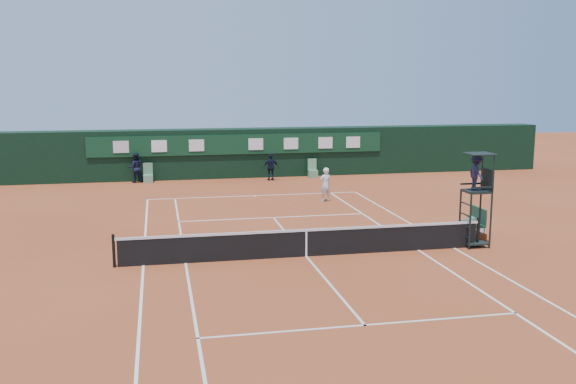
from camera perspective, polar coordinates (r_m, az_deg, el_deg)
The scene contains 14 objects.
ground at distance 22.21m, azimuth 1.62°, elevation -5.75°, with size 90.00×90.00×0.00m, color #AA4C28.
court_lines at distance 22.21m, azimuth 1.62°, elevation -5.74°, with size 11.05×23.85×0.01m.
tennis_net at distance 22.08m, azimuth 1.63°, elevation -4.48°, with size 12.90×0.10×1.10m.
back_wall at distance 40.10m, azimuth -4.48°, elevation 3.51°, with size 40.00×1.65×3.00m.
linesman_chair_left at distance 38.72m, azimuth -12.32°, elevation 1.30°, with size 0.55×0.50×1.15m.
linesman_chair_right at distance 39.84m, azimuth 2.21°, elevation 1.76°, with size 0.55×0.50×1.15m.
umpire_chair at distance 24.02m, azimuth 16.44°, elevation 1.05°, with size 0.96×0.95×3.42m.
player_bench at distance 26.09m, azimuth 16.29°, elevation -2.42°, with size 0.56×1.20×1.10m.
tennis_bag at distance 25.31m, azimuth 16.32°, elevation -3.81°, with size 0.38×0.87×0.33m, color black.
cooler at distance 26.59m, azimuth 16.37°, elevation -2.79°, with size 0.57×0.57×0.65m.
tennis_ball at distance 31.02m, azimuth 0.16°, elevation -1.13°, with size 0.07×0.07×0.07m, color #D0D832.
player at distance 31.96m, azimuth 3.34°, elevation 0.67°, with size 0.62×0.41×1.70m, color white.
ball_kid_left at distance 38.77m, azimuth -13.39°, elevation 2.10°, with size 0.85×0.66×1.76m, color black.
ball_kid_right at distance 38.55m, azimuth -1.53°, elevation 2.22°, with size 0.94×0.39×1.61m, color black.
Camera 1 is at (-4.89, -20.81, 6.04)m, focal length 40.00 mm.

